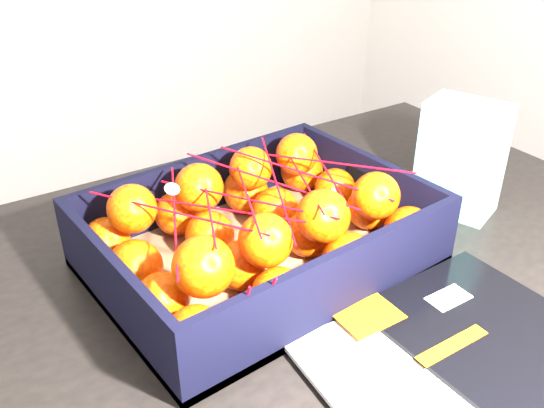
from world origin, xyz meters
TOP-DOWN VIEW (x-y plane):
  - table at (-0.11, 0.10)m, footprint 1.26×0.90m
  - magazine_stack at (-0.08, -0.17)m, footprint 0.36×0.34m
  - produce_crate at (-0.14, 0.13)m, footprint 0.44×0.33m
  - clementine_heap at (-0.14, 0.13)m, footprint 0.42×0.31m
  - mesh_net at (-0.15, 0.12)m, footprint 0.37×0.29m
  - retail_carton at (0.20, 0.07)m, footprint 0.11×0.14m

SIDE VIEW (x-z plane):
  - table at x=-0.11m, z-range 0.28..1.03m
  - magazine_stack at x=-0.08m, z-range 0.75..0.77m
  - produce_crate at x=-0.14m, z-range 0.73..0.83m
  - clementine_heap at x=-0.14m, z-range 0.75..0.88m
  - retail_carton at x=0.20m, z-range 0.75..0.93m
  - mesh_net at x=-0.15m, z-range 0.81..0.92m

